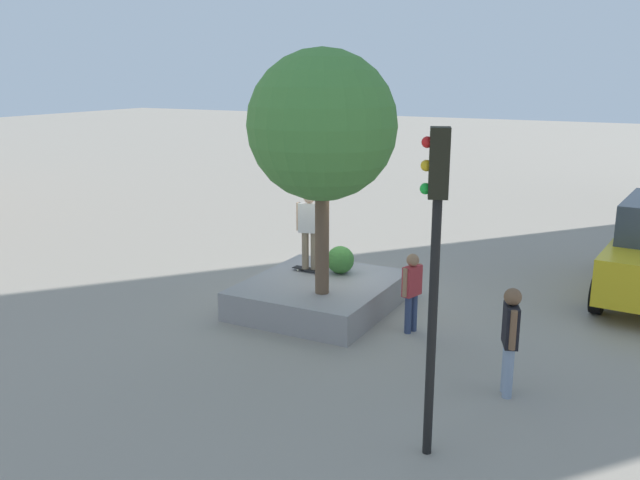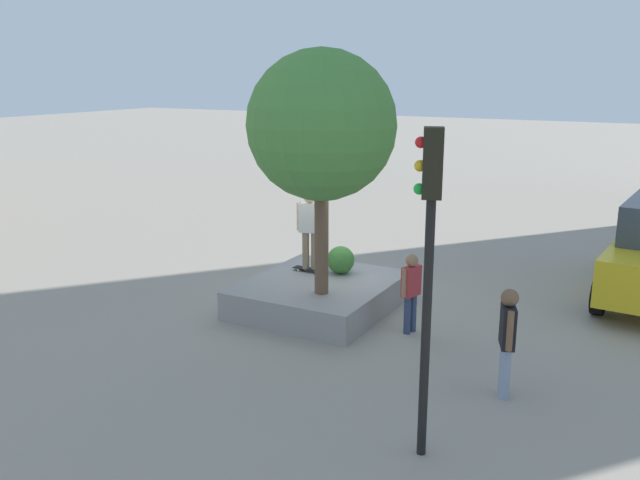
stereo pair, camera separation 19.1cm
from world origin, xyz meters
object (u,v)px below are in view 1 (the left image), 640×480
Objects in this scene: traffic_light_corner at (435,238)px; planter_ledge at (320,295)px; skateboarder at (310,224)px; plaza_tree at (322,126)px; skateboard at (310,269)px; passerby_with_bag at (510,334)px; pedestrian_crossing at (412,287)px.

planter_ledge is at bearing -138.13° from traffic_light_corner.
skateboarder is 6.65m from traffic_light_corner.
plaza_tree is 5.94× the size of skateboard.
traffic_light_corner is at bearing -14.47° from passerby_with_bag.
traffic_light_corner reaches higher than skateboard.
skateboarder is (-1.16, -0.91, -2.24)m from plaza_tree.
planter_ledge is at bearing -115.92° from passerby_with_bag.
planter_ledge is 2.31m from pedestrian_crossing.
pedestrian_crossing reaches higher than planter_ledge.
pedestrian_crossing is (0.87, 2.71, -0.78)m from skateboarder.
traffic_light_corner is at bearing 42.37° from skateboarder.
skateboarder is (-0.49, -0.52, 1.39)m from planter_ledge.
skateboard is 2.86m from pedestrian_crossing.
plaza_tree reaches higher than skateboarder.
skateboard is at bearing 0.00° from skateboarder.
planter_ledge is at bearing -99.85° from pedestrian_crossing.
plaza_tree reaches higher than traffic_light_corner.
pedestrian_crossing is at bearing -156.86° from traffic_light_corner.
skateboard is 6.92m from traffic_light_corner.
skateboarder is 2.95m from pedestrian_crossing.
traffic_light_corner is (4.83, 4.40, 1.25)m from skateboarder.
traffic_light_corner is (4.34, 3.89, 2.64)m from planter_ledge.
traffic_light_corner reaches higher than planter_ledge.
skateboard is at bearing -118.10° from passerby_with_bag.
passerby_with_bag is (2.16, 4.45, 0.71)m from planter_ledge.
traffic_light_corner reaches higher than skateboarder.
passerby_with_bag is at bearing 51.67° from pedestrian_crossing.
pedestrian_crossing is at bearing -128.33° from passerby_with_bag.
skateboard is at bearing -137.63° from traffic_light_corner.
traffic_light_corner is 4.76m from pedestrian_crossing.
plaza_tree reaches higher than passerby_with_bag.
skateboarder reaches higher than pedestrian_crossing.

